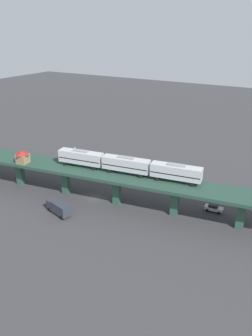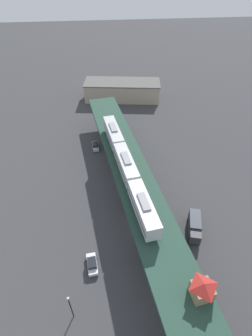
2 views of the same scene
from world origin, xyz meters
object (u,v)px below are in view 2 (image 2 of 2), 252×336
signal_hut (202,289)px  warehouse_building (122,90)px  delivery_truck (195,226)px  street_lamp (70,306)px  street_car_silver (95,146)px  subway_train (126,164)px  street_car_white (92,264)px

signal_hut → warehouse_building: (-3.79, 80.40, -6.45)m
delivery_truck → street_lamp: (-24.67, -14.34, 2.35)m
signal_hut → warehouse_building: 80.75m
street_lamp → signal_hut: bearing=-6.1°
street_car_silver → street_lamp: (-4.43, -46.21, 3.17)m
subway_train → street_car_white: subway_train is taller
subway_train → street_lamp: bearing=-114.2°
signal_hut → delivery_truck: signal_hut is taller
street_car_white → delivery_truck: delivery_truck is taller
street_car_silver → street_lamp: 46.53m
delivery_truck → subway_train: bearing=140.5°
street_lamp → subway_train: bearing=65.8°
signal_hut → street_car_silver: (-14.84, 48.27, -8.92)m
delivery_truck → signal_hut: bearing=-108.2°
subway_train → street_car_silver: size_ratio=8.25×
signal_hut → street_car_white: bearing=146.9°
warehouse_building → street_car_white: bearing=-100.0°
signal_hut → street_car_silver: 51.28m
street_lamp → warehouse_building: bearing=78.8°
signal_hut → street_lamp: size_ratio=0.53×
signal_hut → delivery_truck: size_ratio=0.49×
subway_train → signal_hut: subway_train is taller
street_car_silver → street_lamp: size_ratio=0.65×
subway_train → delivery_truck: subway_train is taller
delivery_truck → street_lamp: 28.63m
street_lamp → warehouse_building: (15.48, 78.34, -0.70)m
signal_hut → street_car_white: signal_hut is taller
subway_train → street_car_silver: (-6.93, 20.90, -9.66)m
street_lamp → warehouse_building: size_ratio=0.23×
subway_train → street_lamp: (-11.35, -25.31, -6.49)m
street_car_white → street_lamp: size_ratio=0.66×
street_car_white → delivery_truck: (21.51, 5.91, 0.82)m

